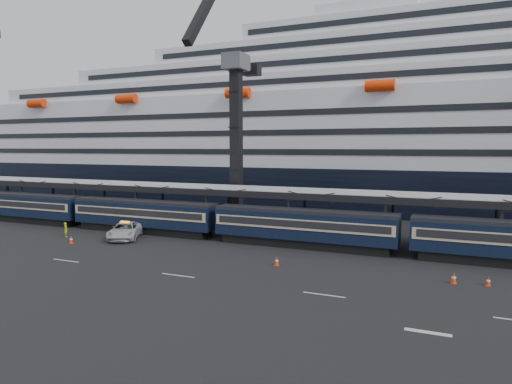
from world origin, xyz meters
TOP-DOWN VIEW (x-y plane):
  - ground at (0.00, 0.00)m, footprint 260.00×260.00m
  - lane_markings at (8.15, -5.23)m, footprint 111.00×4.27m
  - train at (-4.65, 10.00)m, footprint 133.05×3.00m
  - canopy at (0.00, 14.00)m, footprint 130.00×6.25m
  - cruise_ship at (-1.08, 45.99)m, footprint 214.09×28.84m
  - crane_dark_near at (-20.00, 18.59)m, footprint 4.50×17.75m
  - pickup_truck at (-27.69, 6.20)m, footprint 5.62×7.20m
  - worker at (-34.60, 4.30)m, footprint 0.72×0.65m
  - traffic_cone_b at (-31.31, 1.83)m, footprint 0.42×0.42m
  - traffic_cone_c at (-7.85, 2.05)m, footprint 0.41×0.41m
  - traffic_cone_d at (8.63, 2.89)m, footprint 0.36×0.36m
  - traffic_cone_e at (6.28, 2.52)m, footprint 0.43×0.43m

SIDE VIEW (x-z plane):
  - ground at x=0.00m, z-range 0.00..0.00m
  - lane_markings at x=8.15m, z-range 0.00..0.02m
  - traffic_cone_d at x=8.63m, z-range 0.00..0.71m
  - traffic_cone_c at x=-7.85m, z-range -0.01..0.81m
  - traffic_cone_b at x=-31.31m, z-range -0.01..0.84m
  - traffic_cone_e at x=6.28m, z-range -0.01..0.86m
  - worker at x=-34.60m, z-range 0.00..1.64m
  - pickup_truck at x=-27.69m, z-range 0.00..1.82m
  - train at x=-4.65m, z-range 0.18..4.23m
  - canopy at x=0.00m, z-range 2.49..8.01m
  - crane_dark_near at x=-20.00m, z-range -5.61..29.47m
  - cruise_ship at x=-1.08m, z-range -4.66..29.34m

